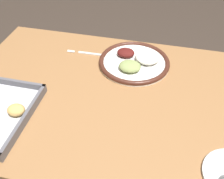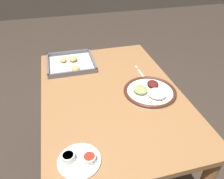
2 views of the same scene
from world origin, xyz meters
TOP-DOWN VIEW (x-y plane):
  - dining_table at (0.00, 0.00)m, footprint 1.14×0.78m
  - dinner_plate at (-0.07, -0.21)m, footprint 0.30×0.30m
  - fork at (0.13, -0.24)m, footprint 0.20×0.02m

SIDE VIEW (x-z plane):
  - dining_table at x=0.00m, z-range 0.26..1.01m
  - fork at x=0.13m, z-range 0.75..0.76m
  - dinner_plate at x=-0.07m, z-range 0.74..0.79m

